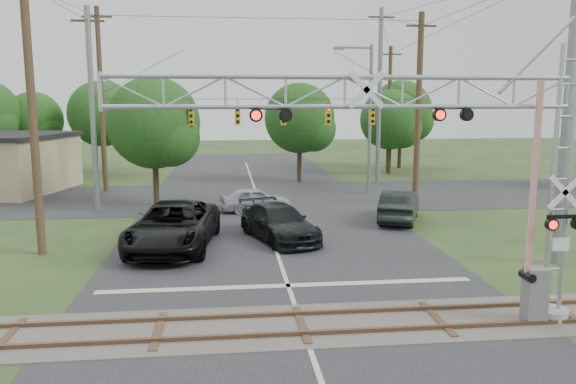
{
  "coord_description": "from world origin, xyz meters",
  "views": [
    {
      "loc": [
        -2.06,
        -12.99,
        6.32
      ],
      "look_at": [
        0.22,
        7.5,
        2.98
      ],
      "focal_mm": 35.0,
      "sensor_mm": 36.0,
      "label": 1
    }
  ],
  "objects": [
    {
      "name": "car_dark",
      "position": [
        0.31,
        12.14,
        0.8
      ],
      "size": [
        3.92,
        5.96,
        1.61
      ],
      "primitive_type": "imported",
      "rotation": [
        0.0,
        0.0,
        0.33
      ],
      "color": "black",
      "rests_on": "ground"
    },
    {
      "name": "sedan_silver",
      "position": [
        -0.4,
        19.03,
        0.7
      ],
      "size": [
        4.35,
        2.36,
        1.41
      ],
      "primitive_type": "imported",
      "rotation": [
        0.0,
        0.0,
        1.75
      ],
      "color": "#A5A7AD",
      "rests_on": "ground"
    },
    {
      "name": "railroad_track",
      "position": [
        0.0,
        2.0,
        0.03
      ],
      "size": [
        90.0,
        3.2,
        0.17
      ],
      "color": "#4E4A43",
      "rests_on": "ground"
    },
    {
      "name": "streetlight",
      "position": [
        7.56,
        24.66,
        5.64
      ],
      "size": [
        2.69,
        0.28,
        10.08
      ],
      "color": "gray",
      "rests_on": "ground"
    },
    {
      "name": "road_cross",
      "position": [
        0.0,
        24.0,
        0.01
      ],
      "size": [
        90.0,
        12.0,
        0.02
      ],
      "primitive_type": "cube",
      "color": "#262628",
      "rests_on": "ground"
    },
    {
      "name": "crossing_gantry",
      "position": [
        3.52,
        1.64,
        4.94
      ],
      "size": [
        13.06,
        1.01,
        7.87
      ],
      "color": "gray",
      "rests_on": "ground"
    },
    {
      "name": "traffic_signal_span",
      "position": [
        0.91,
        20.0,
        5.71
      ],
      "size": [
        19.34,
        0.36,
        11.5
      ],
      "color": "gray",
      "rests_on": "ground"
    },
    {
      "name": "utility_poles",
      "position": [
        2.48,
        22.32,
        6.18
      ],
      "size": [
        25.03,
        29.34,
        13.26
      ],
      "color": "#472E20",
      "rests_on": "ground"
    },
    {
      "name": "suv_dark",
      "position": [
        7.07,
        15.47,
        0.83
      ],
      "size": [
        3.54,
        5.3,
        1.65
      ],
      "primitive_type": "imported",
      "rotation": [
        0.0,
        0.0,
        2.75
      ],
      "color": "black",
      "rests_on": "ground"
    },
    {
      "name": "ground",
      "position": [
        0.0,
        0.0,
        0.0
      ],
      "size": [
        160.0,
        160.0,
        0.0
      ],
      "primitive_type": "plane",
      "color": "#28401D",
      "rests_on": "ground"
    },
    {
      "name": "road_main",
      "position": [
        0.0,
        10.0,
        0.01
      ],
      "size": [
        14.0,
        90.0,
        0.02
      ],
      "primitive_type": "cube",
      "color": "#262628",
      "rests_on": "ground"
    },
    {
      "name": "pickup_black",
      "position": [
        -4.36,
        11.11,
        0.99
      ],
      "size": [
        4.09,
        7.46,
        1.98
      ],
      "primitive_type": "imported",
      "rotation": [
        0.0,
        0.0,
        -0.12
      ],
      "color": "black",
      "rests_on": "ground"
    },
    {
      "name": "treeline",
      "position": [
        -1.5,
        33.81,
        5.02
      ],
      "size": [
        54.67,
        23.97,
        8.3
      ],
      "color": "#39291A",
      "rests_on": "ground"
    }
  ]
}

